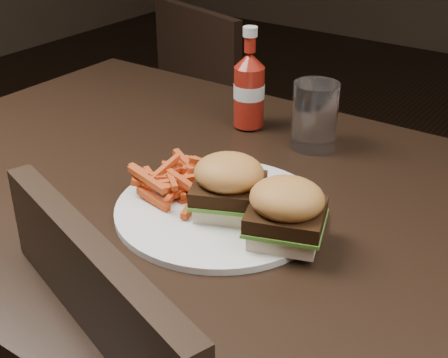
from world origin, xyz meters
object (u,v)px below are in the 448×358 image
Objects in this scene: chair_far at (242,131)px; plate at (220,209)px; dining_table at (214,202)px; ketchup_bottle at (249,97)px; tumbler at (315,117)px.

plate is (0.53, -0.87, 0.33)m from chair_far.
chair_far is 1.07m from plate.
dining_table is 0.26m from ketchup_bottle.
ketchup_bottle and tumbler have the same top height.
tumbler is (0.54, -0.60, 0.38)m from chair_far.
plate is at bearing -64.34° from ketchup_bottle.
tumbler reaches higher than chair_far.
ketchup_bottle reaches higher than chair_far.
chair_far is 0.81m from ketchup_bottle.
dining_table is 0.24m from tumbler.
dining_table is 0.07m from plate.
tumbler is (0.05, 0.23, 0.08)m from dining_table.
dining_table is 1.00m from chair_far.
plate is 2.46× the size of tumbler.
dining_table is at bearing 133.93° from plate.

